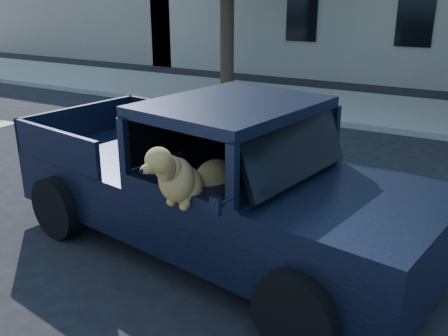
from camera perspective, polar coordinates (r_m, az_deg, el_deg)
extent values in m
plane|color=black|center=(6.93, -9.65, -8.32)|extent=(120.00, 120.00, 0.00)
cube|color=gray|center=(14.77, 13.33, 6.87)|extent=(60.00, 4.00, 0.15)
cylinder|color=#332619|center=(16.38, 0.36, 16.12)|extent=(0.44, 0.44, 4.40)
cube|color=black|center=(6.42, -0.96, -3.67)|extent=(5.88, 3.05, 0.71)
cube|color=black|center=(5.29, 15.85, -4.52)|extent=(1.95, 2.39, 0.17)
cube|color=black|center=(5.86, 1.00, 7.03)|extent=(1.99, 2.31, 0.13)
cube|color=black|center=(5.49, 8.17, 1.86)|extent=(0.58, 1.87, 0.61)
cube|color=black|center=(5.71, -0.36, -4.50)|extent=(0.68, 0.68, 0.41)
cube|color=black|center=(4.53, -0.96, -4.36)|extent=(0.12, 0.07, 0.17)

